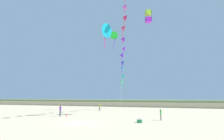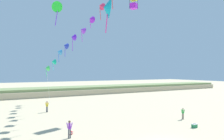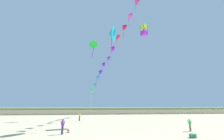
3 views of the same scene
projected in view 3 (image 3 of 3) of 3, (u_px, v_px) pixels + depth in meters
dune_ridge at (104, 111)px, 52.62m from camera, size 120.00×9.76×2.07m
person_near_left at (63, 125)px, 16.67m from camera, size 0.57×0.30×1.66m
person_near_right at (80, 116)px, 29.93m from camera, size 0.52×0.43×1.70m
person_mid_center at (190, 124)px, 18.52m from camera, size 0.30×0.49×1.48m
kite_banner_string at (117, 38)px, 29.49m from camera, size 11.42×30.23×25.28m
large_kite_low_lead at (144, 30)px, 29.10m from camera, size 1.33×1.33×2.18m
large_kite_mid_trail at (111, 34)px, 23.96m from camera, size 1.80×2.67×4.39m
large_kite_high_solo at (93, 45)px, 37.12m from camera, size 2.04×1.49×4.38m
beach_cooler at (193, 136)px, 14.86m from camera, size 0.58×0.41×0.46m
beach_ball at (68, 131)px, 17.57m from camera, size 0.36×0.36×0.36m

